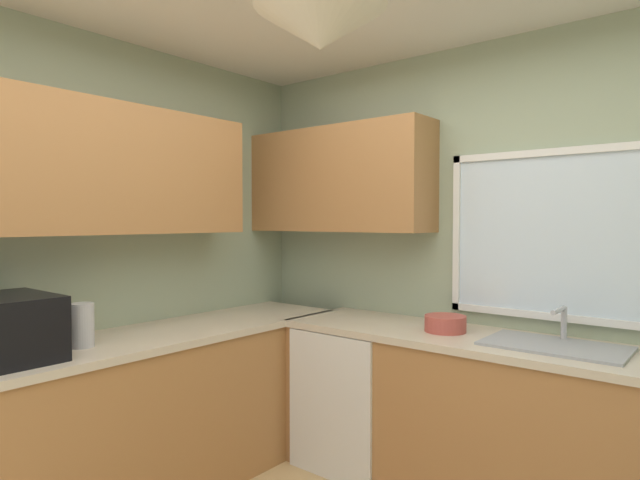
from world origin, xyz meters
name	(u,v)px	position (x,y,z in m)	size (l,w,h in m)	color
room_shell	(318,173)	(-0.35, 0.42, 1.73)	(3.65, 3.48, 2.63)	#9EAD8E
counter_run_left	(101,430)	(-1.45, 0.00, 0.45)	(0.65, 3.09, 0.90)	#AD7542
counter_run_back	(520,429)	(0.21, 1.37, 0.45)	(2.74, 0.65, 0.90)	#AD7542
dishwasher	(357,394)	(-0.79, 1.34, 0.43)	(0.60, 0.60, 0.86)	white
microwave	(6,328)	(-1.45, -0.43, 1.05)	(0.48, 0.36, 0.29)	black
kettle	(82,325)	(-1.43, -0.10, 1.01)	(0.11, 0.11, 0.22)	#B7B7BC
sink_assembly	(555,345)	(0.37, 1.38, 0.91)	(0.66, 0.40, 0.19)	#9EA0A5
bowl	(445,324)	(-0.21, 1.37, 0.95)	(0.23, 0.23, 0.09)	#B74C42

